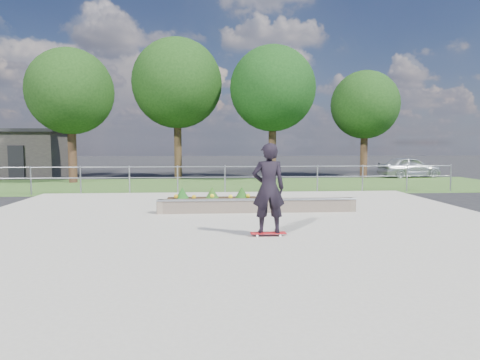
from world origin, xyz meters
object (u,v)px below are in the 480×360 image
object	(u,v)px
grind_ledge	(257,205)
skateboarder	(269,188)
planter_bed	(212,201)
parked_car	(409,167)

from	to	relation	value
grind_ledge	skateboarder	distance (m)	3.46
skateboarder	planter_bed	bearing A→B (deg)	104.57
planter_bed	parked_car	distance (m)	17.00
grind_ledge	planter_bed	distance (m)	1.90
skateboarder	parked_car	bearing A→B (deg)	55.69
grind_ledge	parked_car	distance (m)	17.05
skateboarder	parked_car	world-z (taller)	skateboarder
planter_bed	skateboarder	distance (m)	4.92
grind_ledge	planter_bed	world-z (taller)	planter_bed
grind_ledge	parked_car	world-z (taller)	parked_car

